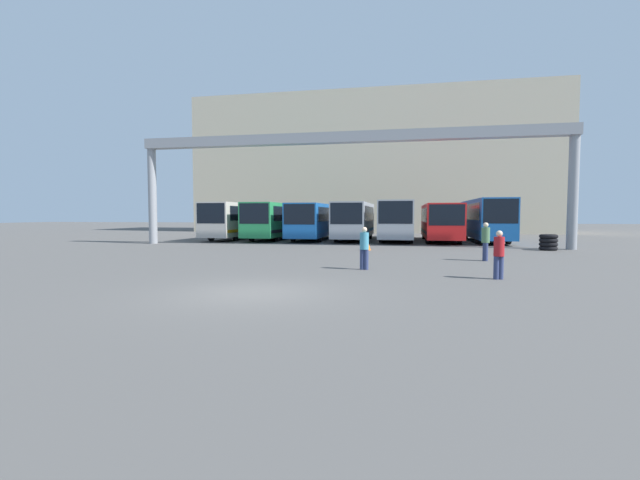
{
  "coord_description": "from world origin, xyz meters",
  "views": [
    {
      "loc": [
        4.05,
        -11.06,
        2.13
      ],
      "look_at": [
        -1.91,
        19.36,
        0.3
      ],
      "focal_mm": 24.0,
      "sensor_mm": 36.0,
      "label": 1
    }
  ],
  "objects_px": {
    "bus_slot_4": "(397,218)",
    "bus_slot_5": "(440,220)",
    "bus_slot_2": "(315,219)",
    "tire_stack": "(548,242)",
    "traffic_cone": "(367,244)",
    "bus_slot_0": "(237,218)",
    "pedestrian_near_right": "(364,247)",
    "bus_slot_3": "(354,219)",
    "bus_slot_6": "(485,218)",
    "pedestrian_mid_right": "(499,253)",
    "pedestrian_mid_left": "(486,241)",
    "bus_slot_1": "(276,219)"
  },
  "relations": [
    {
      "from": "bus_slot_4",
      "to": "pedestrian_near_right",
      "type": "bearing_deg",
      "value": -92.65
    },
    {
      "from": "bus_slot_0",
      "to": "bus_slot_4",
      "type": "relative_size",
      "value": 0.89
    },
    {
      "from": "pedestrian_mid_left",
      "to": "pedestrian_mid_right",
      "type": "xyz_separation_m",
      "value": [
        -0.63,
        -5.9,
        -0.09
      ]
    },
    {
      "from": "bus_slot_4",
      "to": "bus_slot_5",
      "type": "bearing_deg",
      "value": -11.54
    },
    {
      "from": "tire_stack",
      "to": "pedestrian_near_right",
      "type": "bearing_deg",
      "value": -131.88
    },
    {
      "from": "bus_slot_0",
      "to": "tire_stack",
      "type": "height_order",
      "value": "bus_slot_0"
    },
    {
      "from": "bus_slot_5",
      "to": "bus_slot_2",
      "type": "bearing_deg",
      "value": 177.72
    },
    {
      "from": "bus_slot_0",
      "to": "bus_slot_2",
      "type": "xyz_separation_m",
      "value": [
        6.95,
        0.38,
        -0.06
      ]
    },
    {
      "from": "bus_slot_6",
      "to": "pedestrian_mid_right",
      "type": "bearing_deg",
      "value": -98.9
    },
    {
      "from": "bus_slot_0",
      "to": "bus_slot_2",
      "type": "height_order",
      "value": "bus_slot_0"
    },
    {
      "from": "bus_slot_3",
      "to": "pedestrian_near_right",
      "type": "distance_m",
      "value": 19.31
    },
    {
      "from": "pedestrian_mid_right",
      "to": "pedestrian_near_right",
      "type": "distance_m",
      "value": 4.88
    },
    {
      "from": "traffic_cone",
      "to": "bus_slot_0",
      "type": "bearing_deg",
      "value": 141.19
    },
    {
      "from": "bus_slot_5",
      "to": "bus_slot_0",
      "type": "bearing_deg",
      "value": 179.88
    },
    {
      "from": "bus_slot_4",
      "to": "traffic_cone",
      "type": "xyz_separation_m",
      "value": [
        -1.59,
        -10.57,
        -1.48
      ]
    },
    {
      "from": "bus_slot_2",
      "to": "tire_stack",
      "type": "xyz_separation_m",
      "value": [
        16.07,
        -8.28,
        -1.27
      ]
    },
    {
      "from": "bus_slot_1",
      "to": "bus_slot_5",
      "type": "bearing_deg",
      "value": -1.92
    },
    {
      "from": "bus_slot_1",
      "to": "pedestrian_mid_right",
      "type": "height_order",
      "value": "bus_slot_1"
    },
    {
      "from": "traffic_cone",
      "to": "bus_slot_2",
      "type": "bearing_deg",
      "value": 117.53
    },
    {
      "from": "bus_slot_0",
      "to": "tire_stack",
      "type": "xyz_separation_m",
      "value": [
        23.02,
        -7.91,
        -1.32
      ]
    },
    {
      "from": "bus_slot_0",
      "to": "bus_slot_2",
      "type": "bearing_deg",
      "value": 3.11
    },
    {
      "from": "bus_slot_1",
      "to": "pedestrian_mid_right",
      "type": "bearing_deg",
      "value": -56.36
    },
    {
      "from": "bus_slot_4",
      "to": "pedestrian_mid_left",
      "type": "distance_m",
      "value": 16.14
    },
    {
      "from": "pedestrian_mid_right",
      "to": "traffic_cone",
      "type": "distance_m",
      "value": 12.08
    },
    {
      "from": "traffic_cone",
      "to": "bus_slot_3",
      "type": "bearing_deg",
      "value": 100.76
    },
    {
      "from": "pedestrian_near_right",
      "to": "pedestrian_mid_right",
      "type": "bearing_deg",
      "value": 166.16
    },
    {
      "from": "bus_slot_2",
      "to": "traffic_cone",
      "type": "xyz_separation_m",
      "value": [
        5.36,
        -10.28,
        -1.38
      ]
    },
    {
      "from": "bus_slot_5",
      "to": "pedestrian_mid_right",
      "type": "bearing_deg",
      "value": -89.45
    },
    {
      "from": "bus_slot_1",
      "to": "tire_stack",
      "type": "relative_size",
      "value": 10.95
    },
    {
      "from": "bus_slot_2",
      "to": "bus_slot_3",
      "type": "distance_m",
      "value": 3.49
    },
    {
      "from": "bus_slot_1",
      "to": "bus_slot_3",
      "type": "bearing_deg",
      "value": -3.4
    },
    {
      "from": "bus_slot_3",
      "to": "pedestrian_near_right",
      "type": "relative_size",
      "value": 6.35
    },
    {
      "from": "bus_slot_6",
      "to": "bus_slot_4",
      "type": "bearing_deg",
      "value": 175.92
    },
    {
      "from": "bus_slot_2",
      "to": "traffic_cone",
      "type": "height_order",
      "value": "bus_slot_2"
    },
    {
      "from": "bus_slot_2",
      "to": "tire_stack",
      "type": "bearing_deg",
      "value": -27.26
    },
    {
      "from": "bus_slot_2",
      "to": "bus_slot_5",
      "type": "bearing_deg",
      "value": -2.28
    },
    {
      "from": "bus_slot_0",
      "to": "traffic_cone",
      "type": "distance_m",
      "value": 15.86
    },
    {
      "from": "traffic_cone",
      "to": "pedestrian_near_right",
      "type": "bearing_deg",
      "value": -85.81
    },
    {
      "from": "bus_slot_1",
      "to": "bus_slot_6",
      "type": "relative_size",
      "value": 1.05
    },
    {
      "from": "bus_slot_1",
      "to": "pedestrian_mid_right",
      "type": "relative_size",
      "value": 7.05
    },
    {
      "from": "bus_slot_2",
      "to": "pedestrian_mid_right",
      "type": "distance_m",
      "value": 23.67
    },
    {
      "from": "pedestrian_near_right",
      "to": "bus_slot_6",
      "type": "bearing_deg",
      "value": -106.24
    },
    {
      "from": "bus_slot_5",
      "to": "traffic_cone",
      "type": "height_order",
      "value": "bus_slot_5"
    },
    {
      "from": "bus_slot_2",
      "to": "bus_slot_3",
      "type": "relative_size",
      "value": 1.07
    },
    {
      "from": "bus_slot_2",
      "to": "bus_slot_5",
      "type": "xyz_separation_m",
      "value": [
        10.42,
        -0.41,
        -0.04
      ]
    },
    {
      "from": "bus_slot_6",
      "to": "pedestrian_mid_right",
      "type": "relative_size",
      "value": 6.73
    },
    {
      "from": "bus_slot_0",
      "to": "bus_slot_5",
      "type": "xyz_separation_m",
      "value": [
        17.37,
        -0.04,
        -0.1
      ]
    },
    {
      "from": "bus_slot_0",
      "to": "tire_stack",
      "type": "distance_m",
      "value": 24.38
    },
    {
      "from": "bus_slot_0",
      "to": "bus_slot_3",
      "type": "relative_size",
      "value": 1.0
    },
    {
      "from": "bus_slot_6",
      "to": "pedestrian_near_right",
      "type": "bearing_deg",
      "value": -112.19
    }
  ]
}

